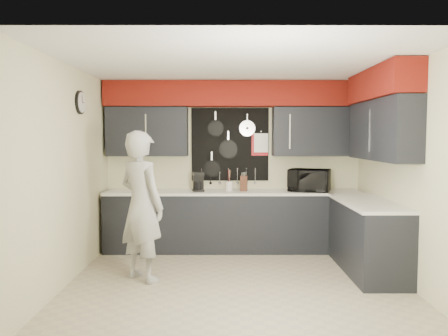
{
  "coord_description": "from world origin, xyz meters",
  "views": [
    {
      "loc": [
        -0.16,
        -5.19,
        1.73
      ],
      "look_at": [
        -0.15,
        0.5,
        1.34
      ],
      "focal_mm": 35.0,
      "sensor_mm": 36.0,
      "label": 1
    }
  ],
  "objects_px": {
    "microwave": "(309,180)",
    "person": "(141,206)",
    "coffee_maker": "(198,181)",
    "knife_block": "(244,183)",
    "utensil_crock": "(229,186)"
  },
  "relations": [
    {
      "from": "coffee_maker",
      "to": "person",
      "type": "relative_size",
      "value": 0.16
    },
    {
      "from": "microwave",
      "to": "knife_block",
      "type": "distance_m",
      "value": 0.99
    },
    {
      "from": "utensil_crock",
      "to": "person",
      "type": "distance_m",
      "value": 1.79
    },
    {
      "from": "microwave",
      "to": "person",
      "type": "height_order",
      "value": "person"
    },
    {
      "from": "knife_block",
      "to": "coffee_maker",
      "type": "xyz_separation_m",
      "value": [
        -0.7,
        -0.01,
        0.04
      ]
    },
    {
      "from": "microwave",
      "to": "coffee_maker",
      "type": "height_order",
      "value": "microwave"
    },
    {
      "from": "person",
      "to": "knife_block",
      "type": "bearing_deg",
      "value": -95.5
    },
    {
      "from": "coffee_maker",
      "to": "person",
      "type": "xyz_separation_m",
      "value": [
        -0.61,
        -1.38,
        -0.16
      ]
    },
    {
      "from": "person",
      "to": "utensil_crock",
      "type": "bearing_deg",
      "value": -89.46
    },
    {
      "from": "knife_block",
      "to": "person",
      "type": "height_order",
      "value": "person"
    },
    {
      "from": "knife_block",
      "to": "person",
      "type": "distance_m",
      "value": 1.91
    },
    {
      "from": "microwave",
      "to": "coffee_maker",
      "type": "xyz_separation_m",
      "value": [
        -1.69,
        0.02,
        -0.02
      ]
    },
    {
      "from": "microwave",
      "to": "coffee_maker",
      "type": "bearing_deg",
      "value": -161.28
    },
    {
      "from": "microwave",
      "to": "utensil_crock",
      "type": "distance_m",
      "value": 1.22
    },
    {
      "from": "knife_block",
      "to": "utensil_crock",
      "type": "relative_size",
      "value": 1.58
    }
  ]
}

